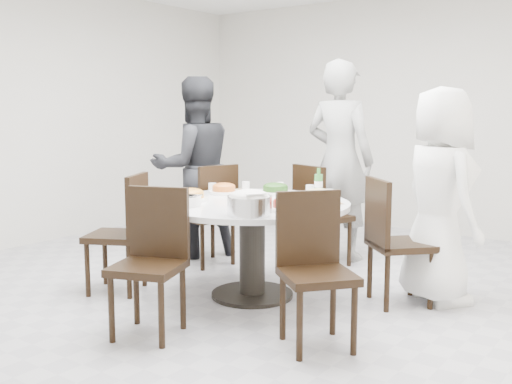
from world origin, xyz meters
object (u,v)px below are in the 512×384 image
Objects in this scene: diner_right at (439,196)px; dining_table at (252,249)px; chair_s at (147,264)px; diner_left at (194,167)px; chair_sw at (116,233)px; diner_middle at (340,161)px; chair_n at (324,215)px; chair_nw at (207,214)px; chair_se at (318,272)px; beverage_bottle at (319,182)px; rice_bowl at (249,206)px; chair_ne at (401,242)px; soup_bowl at (185,201)px.

dining_table is at bearing 70.16° from diner_right.
dining_table is 1.58× the size of chair_s.
diner_right is 2.45m from diner_left.
diner_middle reaches higher than chair_sw.
diner_right is at bearing 179.34° from chair_n.
diner_right reaches higher than chair_nw.
chair_se is at bearing 61.87° from chair_sw.
diner_right is 7.00× the size of beverage_bottle.
chair_se is at bearing 136.62° from chair_n.
dining_table is 1.09m from chair_se.
diner_left is at bearing 143.00° from rice_bowl.
chair_sw is 0.59× the size of diner_right.
chair_nw is at bearing 141.21° from rice_bowl.
rice_bowl is at bearing 120.51° from chair_se.
chair_sw is 1.04m from chair_s.
chair_s reaches higher than rice_bowl.
diner_middle reaches higher than rice_bowl.
chair_s is at bearing 93.50° from diner_right.
diner_right is (0.20, 0.22, 0.34)m from chair_ne.
dining_table is at bearing 75.36° from chair_nw.
beverage_bottle is (0.29, -0.61, 0.39)m from chair_n.
chair_s is (-1.04, -1.58, 0.00)m from chair_ne.
diner_right is (0.27, 1.32, 0.34)m from chair_se.
beverage_bottle is at bearing 61.09° from soup_bowl.
dining_table is 0.92× the size of diner_right.
chair_s is at bearing 155.83° from chair_se.
diner_right is (1.19, 0.75, 0.44)m from dining_table.
chair_se is 2.33m from diner_middle.
diner_middle is 1.09× the size of diner_left.
soup_bowl is at bearing 77.15° from diner_right.
rice_bowl is 0.62m from soup_bowl.
chair_nw is 1.00× the size of chair_se.
chair_nw and chair_s have the same top height.
chair_ne and chair_se have the same top height.
diner_left reaches higher than soup_bowl.
chair_n is (-0.03, 1.15, 0.10)m from dining_table.
dining_table is at bearing 71.01° from chair_ne.
chair_n and chair_s have the same top height.
beverage_bottle is at bearing 41.60° from chair_ne.
diner_left is (-0.31, 1.27, 0.41)m from chair_sw.
diner_middle reaches higher than diner_right.
chair_sw is 0.75m from soup_bowl.
soup_bowl is at bearing 98.53° from chair_n.
chair_sw is at bearing 66.65° from diner_middle.
chair_s is 3.13× the size of rice_bowl.
chair_sw is 1.88m from chair_se.
beverage_bottle is at bearing 69.97° from chair_se.
dining_table is 0.78m from beverage_bottle.
diner_right is 0.84× the size of diner_middle.
chair_n is 1.00× the size of chair_nw.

